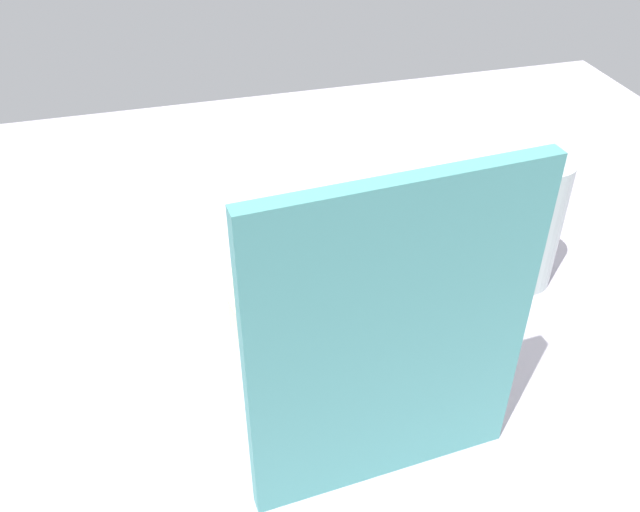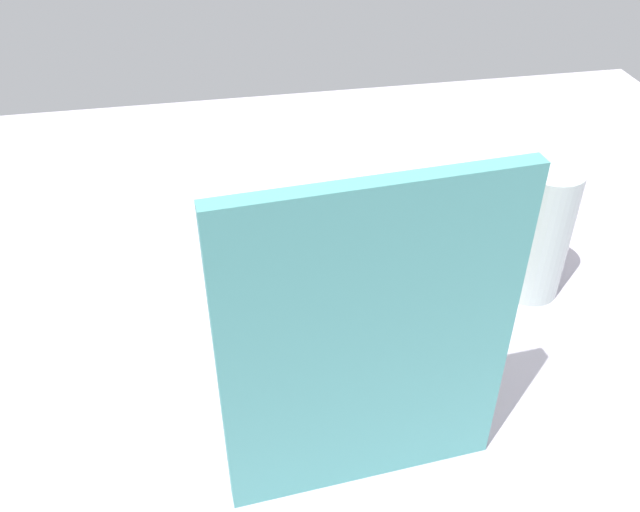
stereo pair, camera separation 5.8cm
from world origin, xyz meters
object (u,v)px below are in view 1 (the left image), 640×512
at_px(banana_bunch, 341,247).
at_px(thermos_tumbler, 533,224).
at_px(orange_back_left, 326,230).
at_px(cutting_board, 392,347).
at_px(orange_front_right, 295,278).
at_px(orange_center, 361,271).
at_px(orange_front_left, 291,246).
at_px(fruit_bowl, 320,296).

xyz_separation_m(banana_bunch, thermos_tumbler, (-0.28, 0.00, -0.01)).
xyz_separation_m(orange_back_left, cutting_board, (0.03, 0.32, 0.09)).
bearing_deg(cutting_board, thermos_tumbler, -144.32).
height_order(orange_back_left, thermos_tumbler, thermos_tumbler).
bearing_deg(orange_front_right, orange_center, 175.06).
relative_size(orange_front_left, orange_center, 1.00).
xyz_separation_m(orange_center, cutting_board, (0.04, 0.22, 0.09)).
bearing_deg(thermos_tumbler, orange_front_right, 4.95).
bearing_deg(cutting_board, fruit_bowl, -95.06).
bearing_deg(cutting_board, orange_front_left, -88.95).
xyz_separation_m(orange_center, orange_back_left, (0.02, -0.10, 0.00)).
relative_size(cutting_board, thermos_tumbler, 1.87).
bearing_deg(cutting_board, orange_front_right, -84.72).
relative_size(fruit_bowl, orange_back_left, 3.15).
height_order(orange_front_left, orange_center, same).
height_order(banana_bunch, cutting_board, cutting_board).
relative_size(orange_front_right, orange_center, 1.00).
distance_m(fruit_bowl, thermos_tumbler, 0.31).
xyz_separation_m(orange_front_right, cutting_board, (-0.04, 0.23, 0.09)).
bearing_deg(banana_bunch, orange_front_right, 24.55).
height_order(orange_front_right, cutting_board, cutting_board).
bearing_deg(orange_back_left, orange_center, 100.26).
relative_size(orange_front_left, cutting_board, 0.22).
height_order(fruit_bowl, cutting_board, cutting_board).
relative_size(fruit_bowl, banana_bunch, 1.43).
bearing_deg(fruit_bowl, orange_center, 133.50).
relative_size(fruit_bowl, cutting_board, 0.70).
height_order(banana_bunch, thermos_tumbler, thermos_tumbler).
relative_size(orange_front_left, banana_bunch, 0.45).
relative_size(orange_center, thermos_tumbler, 0.41).
height_order(orange_front_right, thermos_tumbler, thermos_tumbler).
xyz_separation_m(fruit_bowl, orange_front_left, (0.03, -0.03, 0.07)).
xyz_separation_m(orange_back_left, thermos_tumbler, (-0.28, 0.06, 0.00)).
bearing_deg(thermos_tumbler, orange_center, 8.07).
height_order(fruit_bowl, orange_center, orange_center).
bearing_deg(cutting_board, orange_back_left, -99.17).
bearing_deg(fruit_bowl, banana_bunch, 168.18).
bearing_deg(cutting_board, banana_bunch, -100.83).
relative_size(orange_front_right, thermos_tumbler, 0.41).
height_order(orange_center, thermos_tumbler, thermos_tumbler).
height_order(orange_center, banana_bunch, banana_bunch).
bearing_deg(banana_bunch, fruit_bowl, -11.82).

